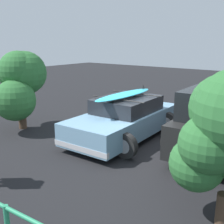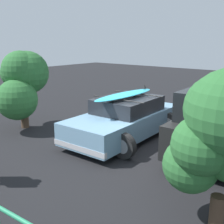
# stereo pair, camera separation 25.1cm
# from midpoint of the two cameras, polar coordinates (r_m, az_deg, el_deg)

# --- Properties ---
(ground_plane) EXTENTS (44.00, 44.00, 0.02)m
(ground_plane) POSITION_cam_midpoint_polar(r_m,az_deg,el_deg) (8.23, 6.67, -6.74)
(ground_plane) COLOR black
(ground_plane) RESTS_ON ground
(sedan_car) EXTENTS (2.51, 4.18, 1.54)m
(sedan_car) POSITION_cam_midpoint_polar(r_m,az_deg,el_deg) (8.60, 3.52, -1.35)
(sedan_car) COLOR #729EBC
(sedan_car) RESTS_ON ground
(bush_near_left) EXTENTS (1.92, 2.00, 2.62)m
(bush_near_left) POSITION_cam_midpoint_polar(r_m,az_deg,el_deg) (9.80, -17.23, 6.31)
(bush_near_left) COLOR #4C3828
(bush_near_left) RESTS_ON ground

